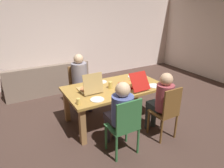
{
  "coord_description": "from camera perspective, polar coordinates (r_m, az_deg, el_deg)",
  "views": [
    {
      "loc": [
        -1.84,
        -3.17,
        2.26
      ],
      "look_at": [
        0.0,
        0.1,
        0.76
      ],
      "focal_mm": 32.27,
      "sensor_mm": 36.0,
      "label": 1
    }
  ],
  "objects": [
    {
      "name": "couch",
      "position": [
        5.78,
        -17.89,
        0.74
      ],
      "size": [
        2.15,
        0.82,
        0.79
      ],
      "color": "gray",
      "rests_on": "ground"
    },
    {
      "name": "chair_1",
      "position": [
        3.11,
        3.8,
        -11.49
      ],
      "size": [
        0.45,
        0.39,
        0.98
      ],
      "color": "#34703C",
      "rests_on": "ground"
    },
    {
      "name": "person_0",
      "position": [
        3.62,
        13.9,
        -4.14
      ],
      "size": [
        0.3,
        0.51,
        1.21
      ],
      "color": "#2F3A3A",
      "rests_on": "ground"
    },
    {
      "name": "plate_1",
      "position": [
        4.53,
        6.07,
        2.09
      ],
      "size": [
        0.25,
        0.25,
        0.01
      ],
      "color": "white",
      "rests_on": "dining_table"
    },
    {
      "name": "drinking_glass_1",
      "position": [
        3.32,
        -9.5,
        -4.9
      ],
      "size": [
        0.06,
        0.06,
        0.1
      ],
      "primitive_type": "cylinder",
      "color": "#E5C25E",
      "rests_on": "dining_table"
    },
    {
      "name": "side_wall_right",
      "position": [
        7.11,
        26.65,
        13.28
      ],
      "size": [
        0.12,
        4.74,
        2.95
      ],
      "primitive_type": "cube",
      "color": "silver",
      "rests_on": "ground"
    },
    {
      "name": "plate_2",
      "position": [
        4.21,
        -2.85,
        0.63
      ],
      "size": [
        0.2,
        0.2,
        0.01
      ],
      "color": "white",
      "rests_on": "dining_table"
    },
    {
      "name": "plate_3",
      "position": [
        3.45,
        -4.2,
        -4.39
      ],
      "size": [
        0.24,
        0.24,
        0.01
      ],
      "color": "white",
      "rests_on": "dining_table"
    },
    {
      "name": "plate_0",
      "position": [
        4.09,
        11.96,
        -0.51
      ],
      "size": [
        0.26,
        0.26,
        0.01
      ],
      "color": "white",
      "rests_on": "dining_table"
    },
    {
      "name": "drinking_glass_0",
      "position": [
        3.87,
        -0.46,
        -0.3
      ],
      "size": [
        0.08,
        0.08,
        0.13
      ],
      "primitive_type": "cylinder",
      "color": "#DEBF59",
      "rests_on": "dining_table"
    },
    {
      "name": "dining_table",
      "position": [
        4.01,
        0.7,
        -2.1
      ],
      "size": [
        1.93,
        1.06,
        0.73
      ],
      "color": "#AF833A",
      "rests_on": "ground"
    },
    {
      "name": "ground_plane",
      "position": [
        4.3,
        0.66,
        -9.83
      ],
      "size": [
        20.0,
        20.0,
        0.0
      ],
      "primitive_type": "plane",
      "color": "#48332B"
    },
    {
      "name": "person_2",
      "position": [
        4.52,
        -8.92,
        1.88
      ],
      "size": [
        0.34,
        0.55,
        1.25
      ],
      "color": "#342B4A",
      "rests_on": "ground"
    },
    {
      "name": "person_1",
      "position": [
        3.14,
        2.34,
        -7.59
      ],
      "size": [
        0.34,
        0.55,
        1.21
      ],
      "color": "#403440",
      "rests_on": "ground"
    },
    {
      "name": "chair_0",
      "position": [
        3.6,
        15.34,
        -7.41
      ],
      "size": [
        0.39,
        0.4,
        0.99
      ],
      "color": "brown",
      "rests_on": "ground"
    },
    {
      "name": "back_wall",
      "position": [
        6.28,
        -12.53,
        14.17
      ],
      "size": [
        7.96,
        0.12,
        2.95
      ],
      "primitive_type": "cube",
      "color": "silver",
      "rests_on": "ground"
    },
    {
      "name": "pizza_box_1",
      "position": [
        4.0,
        5.7,
        0.01
      ],
      "size": [
        0.37,
        0.58,
        0.34
      ],
      "color": "red",
      "rests_on": "dining_table"
    },
    {
      "name": "pizza_box_0",
      "position": [
        3.78,
        -6.39,
        -1.2
      ],
      "size": [
        0.37,
        0.45,
        0.39
      ],
      "color": "tan",
      "rests_on": "dining_table"
    },
    {
      "name": "chair_2",
      "position": [
        4.72,
        -9.37,
        -0.22
      ],
      "size": [
        0.42,
        0.4,
        0.94
      ],
      "color": "olive",
      "rests_on": "ground"
    }
  ]
}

